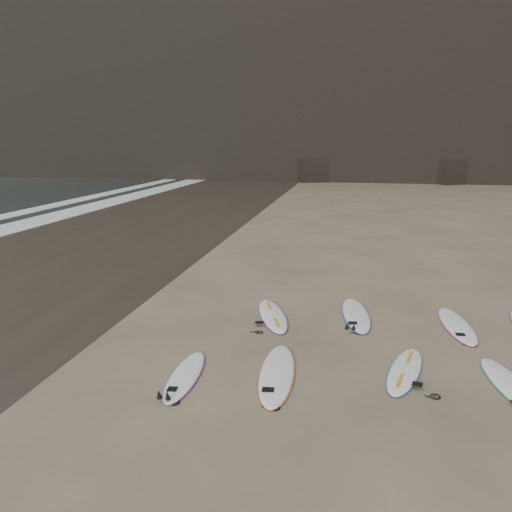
% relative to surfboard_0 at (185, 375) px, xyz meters
% --- Properties ---
extents(ground, '(240.00, 240.00, 0.00)m').
position_rel_surfboard_0_xyz_m(ground, '(4.39, 0.90, -0.04)').
color(ground, '#897559').
rests_on(ground, ground).
extents(wet_sand, '(12.00, 200.00, 0.01)m').
position_rel_surfboard_0_xyz_m(wet_sand, '(-8.61, 10.90, -0.04)').
color(wet_sand, '#383026').
rests_on(wet_sand, ground).
extents(surfboard_0, '(0.64, 2.23, 0.08)m').
position_rel_surfboard_0_xyz_m(surfboard_0, '(0.00, 0.00, 0.00)').
color(surfboard_0, white).
rests_on(surfboard_0, ground).
extents(surfboard_1, '(0.83, 2.75, 0.10)m').
position_rel_surfboard_0_xyz_m(surfboard_1, '(1.73, 0.42, 0.01)').
color(surfboard_1, white).
rests_on(surfboard_1, ground).
extents(surfboard_2, '(1.12, 2.37, 0.08)m').
position_rel_surfboard_0_xyz_m(surfboard_2, '(4.19, 1.04, 0.00)').
color(surfboard_2, white).
rests_on(surfboard_2, ground).
extents(surfboard_5, '(1.38, 2.62, 0.09)m').
position_rel_surfboard_0_xyz_m(surfboard_5, '(1.13, 3.64, 0.01)').
color(surfboard_5, white).
rests_on(surfboard_5, ground).
extents(surfboard_6, '(0.94, 2.73, 0.10)m').
position_rel_surfboard_0_xyz_m(surfboard_6, '(3.25, 4.11, 0.01)').
color(surfboard_6, white).
rests_on(surfboard_6, ground).
extents(surfboard_7, '(0.82, 2.61, 0.09)m').
position_rel_surfboard_0_xyz_m(surfboard_7, '(5.67, 3.81, 0.01)').
color(surfboard_7, white).
rests_on(surfboard_7, ground).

